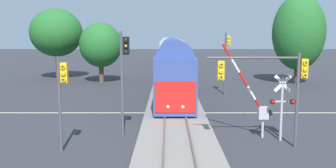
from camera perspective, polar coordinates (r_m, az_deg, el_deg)
The scene contains 13 objects.
ground_plane at distance 28.03m, azimuth 0.95°, elevation -4.44°, with size 220.00×220.00×0.00m, color #333338.
road_centre_stripe at distance 28.03m, azimuth 0.95°, elevation -4.43°, with size 44.00×0.20×0.01m.
railway_track at distance 28.01m, azimuth 0.95°, elevation -4.25°, with size 4.40×80.00×0.32m.
commuter_train at distance 53.22m, azimuth 0.47°, elevation 4.38°, with size 3.04×61.12×5.16m.
crossing_gate_near at distance 21.76m, azimuth 13.75°, elevation -3.28°, with size 2.96×0.40×5.38m.
crossing_signal_mast at distance 21.40m, azimuth 17.02°, elevation -2.29°, with size 1.36×0.44×3.80m.
traffic_signal_near_right at distance 19.75m, azimuth 15.44°, elevation 1.09°, with size 5.14×0.38×4.95m.
traffic_signal_median at distance 21.09m, azimuth -6.87°, elevation 2.56°, with size 0.53×0.38×6.05m.
traffic_signal_near_left at distance 19.10m, azimuth -16.05°, elevation -0.68°, with size 0.53×0.38×4.82m.
traffic_signal_far_side at distance 36.33m, azimuth 8.92°, elevation 4.65°, with size 0.53×0.38×5.99m.
maple_right_background at distance 46.10m, azimuth 19.31°, elevation 7.46°, with size 6.00×6.00×10.38m.
oak_behind_train at distance 45.53m, azimuth -10.36°, elevation 5.90°, with size 5.08×5.08×7.22m.
pine_left_background at distance 50.50m, azimuth -16.83°, elevation 7.54°, with size 6.69×6.69×9.09m.
Camera 1 is at (-0.50, -27.38, 5.96)m, focal length 39.76 mm.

